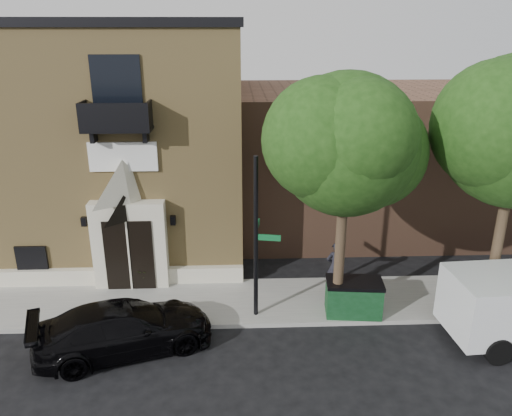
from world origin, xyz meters
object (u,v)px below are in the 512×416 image
(black_sedan, at_px, (124,328))
(street_sign, at_px, (257,239))
(fire_hydrant, at_px, (366,301))
(dumpster, at_px, (354,297))
(pedestrian_near, at_px, (335,266))

(black_sedan, xyz_separation_m, street_sign, (3.94, 1.58, 2.09))
(fire_hydrant, xyz_separation_m, dumpster, (-0.46, -0.09, 0.23))
(black_sedan, height_order, pedestrian_near, pedestrian_near)
(fire_hydrant, bearing_deg, black_sedan, -168.20)
(fire_hydrant, height_order, dumpster, dumpster)
(street_sign, distance_m, dumpster, 3.78)
(black_sedan, xyz_separation_m, dumpster, (7.10, 1.48, 0.01))
(street_sign, bearing_deg, black_sedan, -147.98)
(street_sign, height_order, fire_hydrant, street_sign)
(black_sedan, bearing_deg, pedestrian_near, -83.78)
(fire_hydrant, xyz_separation_m, pedestrian_near, (-0.76, 1.52, 0.54))
(fire_hydrant, height_order, pedestrian_near, pedestrian_near)
(black_sedan, bearing_deg, dumpster, -96.50)
(pedestrian_near, bearing_deg, dumpster, 95.98)
(fire_hydrant, relative_size, pedestrian_near, 0.41)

